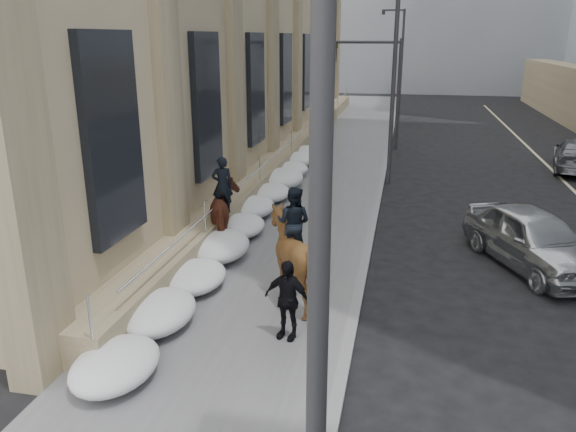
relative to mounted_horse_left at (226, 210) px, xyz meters
The scene contains 13 objects.
ground 5.72m from the mounted_horse_left, 73.11° to the right, with size 140.00×140.00×0.00m, color black.
sidewalk 5.02m from the mounted_horse_left, 70.59° to the left, with size 5.00×80.00×0.12m, color #555557.
curb 6.37m from the mounted_horse_left, 47.44° to the left, with size 0.24×80.00×0.12m, color slate.
bg_building_far 67.36m from the mounted_horse_left, 93.75° to the left, with size 24.00×12.00×20.00m, color gray.
streetlight_near 12.66m from the mounted_horse_left, 68.98° to the right, with size 1.71×0.24×8.00m.
streetlight_mid 10.27m from the mounted_horse_left, 63.14° to the left, with size 1.71×0.24×8.00m.
streetlight_far 29.17m from the mounted_horse_left, 81.32° to the left, with size 1.71×0.24×8.00m.
traffic_signal 17.28m from the mounted_horse_left, 77.44° to the left, with size 4.10×0.22×6.00m.
snow_bank 2.82m from the mounted_horse_left, 85.62° to the left, with size 1.70×18.10×0.76m.
mounted_horse_left is the anchor object (origin of this frame).
mounted_horse_right 4.41m from the mounted_horse_left, 52.06° to the right, with size 2.01×2.19×2.73m.
pedestrian 6.02m from the mounted_horse_left, 60.43° to the right, with size 1.00×0.42×1.71m, color black.
car_silver 8.75m from the mounted_horse_left, ahead, with size 1.95×4.84×1.65m, color #9DA0A4.
Camera 1 is at (3.50, -10.04, 6.12)m, focal length 35.00 mm.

